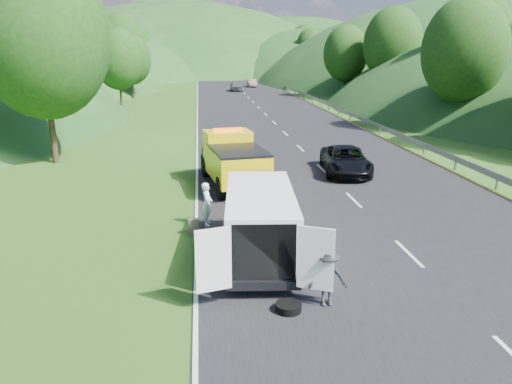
{
  "coord_description": "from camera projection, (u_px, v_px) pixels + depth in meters",
  "views": [
    {
      "loc": [
        -3.64,
        -16.42,
        6.46
      ],
      "look_at": [
        -1.65,
        1.34,
        1.3
      ],
      "focal_mm": 35.0,
      "sensor_mm": 36.0,
      "label": 1
    }
  ],
  "objects": [
    {
      "name": "tree_line_right",
      "position": [
        371.0,
        91.0,
        77.61
      ],
      "size": [
        14.0,
        140.0,
        14.0
      ],
      "primitive_type": null,
      "color": "#2A5218",
      "rests_on": "ground"
    },
    {
      "name": "dist_car_c",
      "position": [
        236.0,
        79.0,
        107.84
      ],
      "size": [
        1.78,
        4.37,
        1.27
      ],
      "primitive_type": "imported",
      "color": "#AE5779",
      "rests_on": "ground"
    },
    {
      "name": "tow_truck",
      "position": [
        233.0,
        160.0,
        24.06
      ],
      "size": [
        3.14,
        6.43,
        2.65
      ],
      "rotation": [
        0.0,
        0.0,
        0.15
      ],
      "color": "black",
      "rests_on": "ground"
    },
    {
      "name": "woman",
      "position": [
        208.0,
        225.0,
        18.94
      ],
      "size": [
        0.51,
        0.65,
        1.64
      ],
      "primitive_type": "imported",
      "rotation": [
        0.0,
        0.0,
        1.44
      ],
      "color": "white",
      "rests_on": "ground"
    },
    {
      "name": "spare_tire",
      "position": [
        288.0,
        311.0,
        12.72
      ],
      "size": [
        0.67,
        0.67,
        0.2
      ],
      "primitive_type": "cylinder",
      "color": "black",
      "rests_on": "ground"
    },
    {
      "name": "road_surface",
      "position": [
        259.0,
        108.0,
        56.37
      ],
      "size": [
        14.0,
        200.0,
        0.02
      ],
      "primitive_type": "cube",
      "color": "black",
      "rests_on": "ground"
    },
    {
      "name": "suitcase",
      "position": [
        194.0,
        227.0,
        17.88
      ],
      "size": [
        0.38,
        0.23,
        0.59
      ],
      "primitive_type": "cube",
      "rotation": [
        0.0,
        0.0,
        0.09
      ],
      "color": "#524D3D",
      "rests_on": "ground"
    },
    {
      "name": "ground",
      "position": [
        306.0,
        236.0,
        17.86
      ],
      "size": [
        320.0,
        320.0,
        0.0
      ],
      "primitive_type": "plane",
      "color": "#38661E",
      "rests_on": "ground"
    },
    {
      "name": "guardrail",
      "position": [
        300.0,
        97.0,
        69.09
      ],
      "size": [
        0.06,
        140.0,
        1.52
      ],
      "primitive_type": "cube",
      "color": "gray",
      "rests_on": "ground"
    },
    {
      "name": "hills_backdrop",
      "position": [
        233.0,
        71.0,
        147.17
      ],
      "size": [
        201.0,
        288.6,
        44.0
      ],
      "primitive_type": null,
      "color": "#2D5B23",
      "rests_on": "ground"
    },
    {
      "name": "passing_suv",
      "position": [
        345.0,
        173.0,
        26.77
      ],
      "size": [
        2.98,
        5.31,
        1.4
      ],
      "primitive_type": "imported",
      "rotation": [
        0.0,
        0.0,
        -0.14
      ],
      "color": "black",
      "rests_on": "ground"
    },
    {
      "name": "dist_car_b",
      "position": [
        252.0,
        87.0,
        86.8
      ],
      "size": [
        1.39,
        4.0,
        1.32
      ],
      "primitive_type": "imported",
      "color": "#7C5452",
      "rests_on": "ground"
    },
    {
      "name": "worker",
      "position": [
        327.0,
        306.0,
        13.0
      ],
      "size": [
        1.01,
        0.59,
        1.55
      ],
      "primitive_type": "imported",
      "rotation": [
        0.0,
        0.0,
        -0.02
      ],
      "color": "black",
      "rests_on": "ground"
    },
    {
      "name": "dist_car_a",
      "position": [
        236.0,
        91.0,
        78.23
      ],
      "size": [
        1.81,
        4.49,
        1.53
      ],
      "primitive_type": "imported",
      "color": "#444548",
      "rests_on": "ground"
    },
    {
      "name": "white_van",
      "position": [
        260.0,
        220.0,
        15.6
      ],
      "size": [
        3.48,
        6.55,
        2.26
      ],
      "rotation": [
        0.0,
        0.0,
        -0.08
      ],
      "color": "black",
      "rests_on": "ground"
    },
    {
      "name": "child",
      "position": [
        267.0,
        236.0,
        17.87
      ],
      "size": [
        0.54,
        0.44,
        1.03
      ],
      "primitive_type": "imported",
      "rotation": [
        0.0,
        0.0,
        -0.09
      ],
      "color": "tan",
      "rests_on": "ground"
    },
    {
      "name": "tree_line_left",
      "position": [
        94.0,
        94.0,
        73.11
      ],
      "size": [
        14.0,
        140.0,
        14.0
      ],
      "primitive_type": null,
      "color": "#2A5218",
      "rests_on": "ground"
    }
  ]
}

